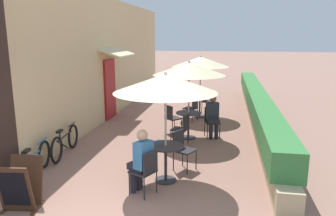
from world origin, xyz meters
The scene contains 21 objects.
cafe_facade_wall centered at (-2.54, 6.90, 2.09)m, with size 0.98×14.06×4.20m.
planter_hedge centered at (2.75, 6.93, 0.54)m, with size 0.60×13.06×1.01m.
patio_table_near centered at (0.52, 1.49, 0.53)m, with size 0.72×0.72×0.76m.
patio_umbrella_near centered at (0.52, 1.49, 2.01)m, with size 2.02×2.02×2.24m.
cafe_chair_near_left centered at (0.76, 2.15, 0.52)m, with size 0.54×0.54×0.87m.
cafe_chair_near_right centered at (0.28, 0.83, 0.52)m, with size 0.54×0.54×0.87m.
seated_patron_near_right centered at (0.18, 0.88, 0.69)m, with size 0.50×0.46×1.25m.
coffee_cup_near centered at (0.37, 1.53, 0.80)m, with size 0.07×0.07×0.09m.
patio_table_mid centered at (0.64, 4.42, 0.53)m, with size 0.72×0.72×0.76m.
patio_umbrella_mid centered at (0.64, 4.42, 2.01)m, with size 2.02×2.02×2.24m.
cafe_chair_mid_left centered at (1.29, 4.70, 0.52)m, with size 0.50×0.50×0.87m.
seated_patron_mid_left centered at (1.32, 4.60, 0.69)m, with size 0.42×0.48×1.25m.
cafe_chair_mid_right centered at (0.08, 4.85, 0.52)m, with size 0.57×0.57×0.87m.
cafe_chair_mid_back centered at (0.56, 3.72, 0.52)m, with size 0.48×0.48×0.87m.
patio_table_far centered at (0.75, 7.03, 0.53)m, with size 0.72×0.72×0.76m.
patio_umbrella_far centered at (0.75, 7.03, 2.01)m, with size 2.02×2.02×2.24m.
cafe_chair_far_left centered at (0.96, 7.71, 0.52)m, with size 0.52×0.52×0.87m.
cafe_chair_far_right centered at (0.55, 6.35, 0.52)m, with size 0.52×0.52×0.87m.
bicycle_leaning centered at (-2.20, 1.17, 0.33)m, with size 0.32×1.68×0.71m.
bicycle_second centered at (-2.19, 2.51, 0.33)m, with size 0.23×1.70×0.72m.
menu_board centered at (-1.70, 0.00, 0.43)m, with size 0.64×0.69×0.86m.
Camera 1 is at (1.66, -4.62, 2.89)m, focal length 35.00 mm.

